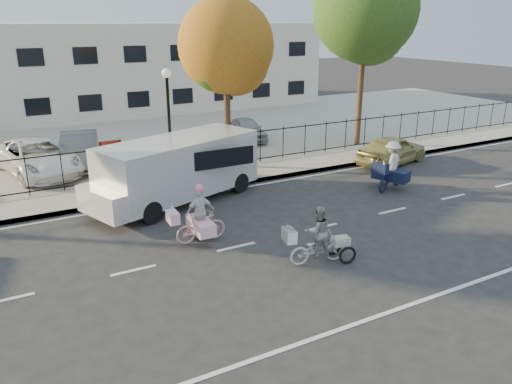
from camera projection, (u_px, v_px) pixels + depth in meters
ground at (236, 247)px, 14.40m from camera, size 120.00×120.00×0.00m
road_markings at (236, 247)px, 14.40m from camera, size 60.00×9.52×0.01m
curb at (176, 194)px, 18.57m from camera, size 60.00×0.10×0.15m
sidewalk at (166, 186)px, 19.44m from camera, size 60.00×2.20×0.15m
parking_lot at (112, 140)px, 26.82m from camera, size 60.00×15.60×0.15m
iron_fence at (156, 159)px, 20.08m from camera, size 58.00×0.06×1.50m
building at (73, 69)px, 34.16m from camera, size 34.00×10.00×6.00m
lamppost at (168, 105)px, 19.25m from camera, size 0.36×0.36×4.33m
street_sign at (111, 155)px, 18.74m from camera, size 0.85×0.06×1.80m
zebra_trike at (318, 241)px, 13.28m from camera, size 1.90×0.99×1.62m
unicorn_bike at (200, 221)px, 14.54m from camera, size 1.75×1.21×1.78m
bull_bike at (391, 170)px, 19.08m from camera, size 2.10×1.49×1.89m
white_van at (176, 167)px, 17.67m from camera, size 6.93×4.00×2.28m
gold_sedan at (392, 150)px, 22.51m from camera, size 4.14×2.46×1.32m
lot_car_b at (37, 157)px, 20.50m from camera, size 3.45×5.53×1.43m
lot_car_c at (80, 150)px, 21.58m from camera, size 2.41×4.63×1.45m
lot_car_d at (247, 129)px, 26.42m from camera, size 1.84×3.59×1.17m
tree_mid at (229, 50)px, 20.40m from camera, size 3.92×3.92×7.19m
tree_east at (367, 14)px, 23.82m from camera, size 5.03×5.03×9.22m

